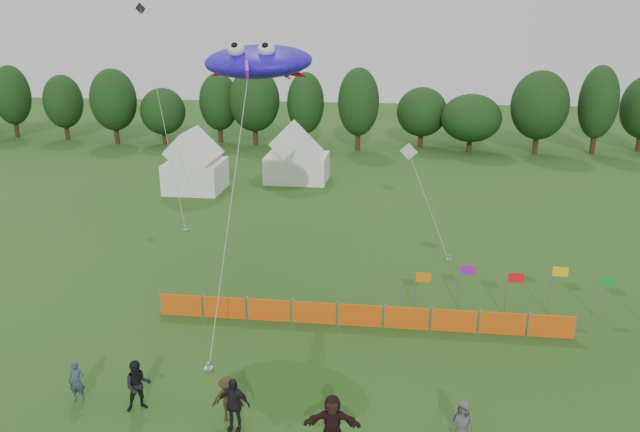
# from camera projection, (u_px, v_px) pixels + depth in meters

# --- Properties ---
(ground) EXTENTS (160.00, 160.00, 0.00)m
(ground) POSITION_uv_depth(u_px,v_px,m) (298.00, 418.00, 20.82)
(ground) COLOR #234C16
(ground) RESTS_ON ground
(treeline) EXTENTS (104.57, 8.78, 8.36)m
(treeline) POSITION_uv_depth(u_px,v_px,m) (385.00, 107.00, 61.79)
(treeline) COLOR #382314
(treeline) RESTS_ON ground
(tent_left) EXTENTS (4.22, 4.22, 3.72)m
(tent_left) POSITION_uv_depth(u_px,v_px,m) (195.00, 166.00, 47.54)
(tent_left) COLOR white
(tent_left) RESTS_ON ground
(tent_right) EXTENTS (4.99, 3.99, 3.52)m
(tent_right) POSITION_uv_depth(u_px,v_px,m) (297.00, 159.00, 50.40)
(tent_right) COLOR white
(tent_right) RESTS_ON ground
(barrier_fence) EXTENTS (17.90, 0.06, 1.00)m
(barrier_fence) POSITION_uv_depth(u_px,v_px,m) (360.00, 315.00, 26.89)
(barrier_fence) COLOR #DE500C
(barrier_fence) RESTS_ON ground
(flag_row) EXTENTS (10.73, 0.75, 2.23)m
(flag_row) POSITION_uv_depth(u_px,v_px,m) (532.00, 286.00, 27.75)
(flag_row) COLOR gray
(flag_row) RESTS_ON ground
(spectator_a) EXTENTS (0.60, 0.43, 1.53)m
(spectator_a) POSITION_uv_depth(u_px,v_px,m) (77.00, 381.00, 21.56)
(spectator_a) COLOR #303D51
(spectator_a) RESTS_ON ground
(spectator_b) EXTENTS (1.10, 1.02, 1.83)m
(spectator_b) POSITION_uv_depth(u_px,v_px,m) (138.00, 386.00, 21.05)
(spectator_b) COLOR black
(spectator_b) RESTS_ON ground
(spectator_c) EXTENTS (1.12, 0.75, 1.62)m
(spectator_c) POSITION_uv_depth(u_px,v_px,m) (228.00, 399.00, 20.51)
(spectator_c) COLOR #372316
(spectator_c) RESTS_ON ground
(spectator_d) EXTENTS (1.12, 0.51, 1.87)m
(spectator_d) POSITION_uv_depth(u_px,v_px,m) (233.00, 404.00, 20.00)
(spectator_d) COLOR black
(spectator_d) RESTS_ON ground
(spectator_e) EXTENTS (0.93, 0.80, 1.61)m
(spectator_e) POSITION_uv_depth(u_px,v_px,m) (463.00, 424.00, 19.26)
(spectator_e) COLOR #4A4A4F
(spectator_e) RESTS_ON ground
(spectator_f) EXTENTS (1.79, 0.66, 1.89)m
(spectator_f) POSITION_uv_depth(u_px,v_px,m) (332.00, 423.00, 19.06)
(spectator_f) COLOR black
(spectator_f) RESTS_ON ground
(stingray_kite) EXTENTS (6.42, 14.87, 11.85)m
(stingray_kite) POSITION_uv_depth(u_px,v_px,m) (260.00, 61.00, 27.93)
(stingray_kite) COLOR #2910E9
(stingray_kite) RESTS_ON ground
(small_kite_white) EXTENTS (3.04, 6.42, 5.34)m
(small_kite_white) POSITION_uv_depth(u_px,v_px,m) (419.00, 181.00, 37.51)
(small_kite_white) COLOR white
(small_kite_white) RESTS_ON ground
(small_kite_dark) EXTENTS (5.91, 8.93, 13.76)m
(small_kite_dark) POSITION_uv_depth(u_px,v_px,m) (158.00, 97.00, 41.73)
(small_kite_dark) COLOR black
(small_kite_dark) RESTS_ON ground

